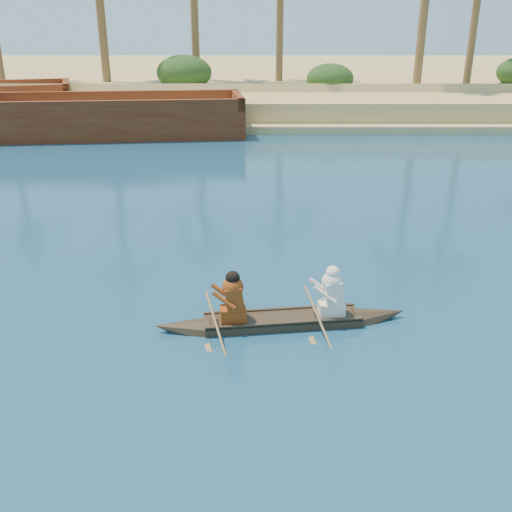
# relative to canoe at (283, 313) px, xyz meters

# --- Properties ---
(ground) EXTENTS (160.00, 160.00, 0.00)m
(ground) POSITION_rel_canoe_xyz_m (1.13, -3.54, -0.23)
(ground) COLOR navy
(ground) RESTS_ON ground
(sandy_embankment) EXTENTS (150.00, 51.00, 1.50)m
(sandy_embankment) POSITION_rel_canoe_xyz_m (1.13, 43.34, 0.30)
(sandy_embankment) COLOR tan
(sandy_embankment) RESTS_ON ground
(shrub_cluster) EXTENTS (100.00, 6.00, 2.40)m
(shrub_cluster) POSITION_rel_canoe_xyz_m (1.13, 27.96, 0.97)
(shrub_cluster) COLOR #1A3413
(shrub_cluster) RESTS_ON ground
(canoe) EXTENTS (4.37, 1.13, 1.19)m
(canoe) POSITION_rel_canoe_xyz_m (0.00, 0.00, 0.00)
(canoe) COLOR #34281C
(canoe) RESTS_ON ground
(barge_mid) EXTENTS (13.10, 5.66, 2.12)m
(barge_mid) POSITION_rel_canoe_xyz_m (-7.50, 18.46, 0.51)
(barge_mid) COLOR brown
(barge_mid) RESTS_ON ground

